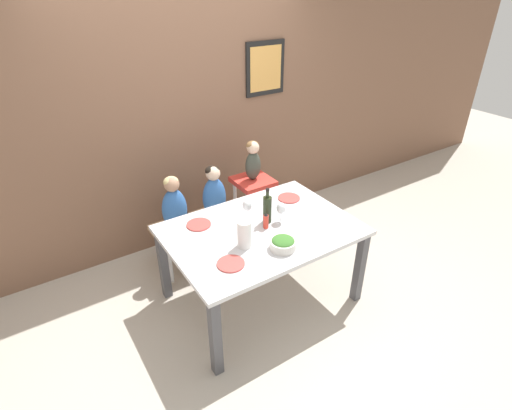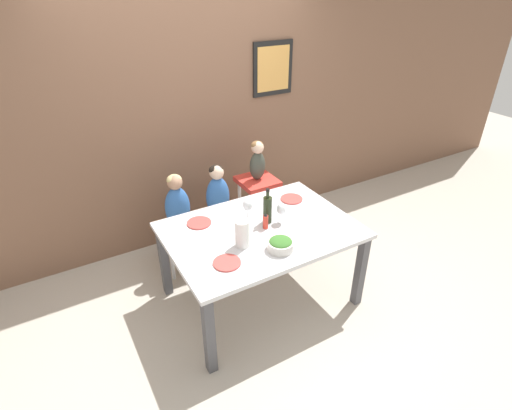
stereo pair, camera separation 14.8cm
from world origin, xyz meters
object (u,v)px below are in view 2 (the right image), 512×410
at_px(dinner_plate_back_right, 292,199).
at_px(paper_towel_roll, 242,234).
at_px(chair_far_center, 219,221).
at_px(dinner_plate_back_left, 199,223).
at_px(person_child_left, 177,202).
at_px(dinner_plate_front_left, 227,263).
at_px(chair_far_left, 180,232).
at_px(chair_right_highchair, 257,192).
at_px(person_baby_right, 257,159).
at_px(salad_bowl_large, 281,244).
at_px(wine_glass_far, 248,206).
at_px(wine_glass_near, 282,209).
at_px(wine_bottle, 267,209).
at_px(person_child_center, 218,192).

bearing_deg(dinner_plate_back_right, paper_towel_roll, -150.92).
bearing_deg(chair_far_center, dinner_plate_back_left, -129.60).
bearing_deg(person_child_left, dinner_plate_front_left, -90.63).
bearing_deg(person_child_left, chair_far_center, -0.09).
height_order(chair_far_left, chair_right_highchair, chair_right_highchair).
bearing_deg(person_baby_right, dinner_plate_back_left, -150.54).
xyz_separation_m(chair_right_highchair, person_baby_right, (0.00, 0.00, 0.37)).
distance_m(chair_far_center, person_child_left, 0.53).
height_order(person_baby_right, salad_bowl_large, person_baby_right).
relative_size(wine_glass_far, dinner_plate_back_right, 0.88).
height_order(chair_far_left, chair_far_center, same).
height_order(person_child_left, wine_glass_near, person_child_left).
distance_m(wine_bottle, paper_towel_roll, 0.39).
bearing_deg(dinner_plate_back_right, dinner_plate_back_left, 177.00).
xyz_separation_m(chair_right_highchair, paper_towel_roll, (-0.66, -0.92, 0.26)).
bearing_deg(person_child_center, chair_far_left, -179.91).
relative_size(person_baby_right, salad_bowl_large, 2.00).
height_order(person_child_center, wine_bottle, wine_bottle).
distance_m(person_child_center, dinner_plate_front_left, 1.13).
bearing_deg(chair_right_highchair, person_child_left, 179.95).
height_order(wine_glass_far, dinner_plate_front_left, wine_glass_far).
bearing_deg(dinner_plate_back_right, wine_bottle, -151.16).
height_order(chair_far_center, dinner_plate_back_left, dinner_plate_back_left).
height_order(chair_far_left, dinner_plate_back_left, dinner_plate_back_left).
xyz_separation_m(person_child_center, dinner_plate_back_right, (0.50, -0.51, 0.03)).
distance_m(person_child_center, dinner_plate_back_right, 0.72).
bearing_deg(paper_towel_roll, wine_bottle, 29.36).
bearing_deg(paper_towel_roll, person_child_left, 101.45).
xyz_separation_m(person_baby_right, paper_towel_roll, (-0.66, -0.92, -0.11)).
relative_size(chair_far_center, paper_towel_roll, 2.02).
xyz_separation_m(chair_far_left, salad_bowl_large, (0.41, -1.10, 0.40)).
distance_m(paper_towel_roll, wine_glass_far, 0.39).
distance_m(person_baby_right, wine_glass_far, 0.75).
xyz_separation_m(person_baby_right, wine_glass_near, (-0.23, -0.79, -0.10)).
xyz_separation_m(chair_right_highchair, person_child_center, (-0.44, 0.00, 0.13)).
bearing_deg(wine_glass_near, dinner_plate_front_left, -157.29).
height_order(chair_far_center, dinner_plate_back_right, dinner_plate_back_right).
distance_m(chair_right_highchair, dinner_plate_front_left, 1.37).
bearing_deg(chair_far_left, salad_bowl_large, -69.51).
bearing_deg(person_child_center, person_baby_right, 0.05).
height_order(wine_glass_near, dinner_plate_back_left, wine_glass_near).
height_order(dinner_plate_back_left, dinner_plate_back_right, same).
bearing_deg(paper_towel_roll, dinner_plate_back_right, 29.08).
height_order(salad_bowl_large, dinner_plate_back_left, salad_bowl_large).
relative_size(chair_far_center, dinner_plate_back_left, 2.22).
height_order(paper_towel_roll, salad_bowl_large, paper_towel_roll).
height_order(person_baby_right, paper_towel_roll, person_baby_right).
bearing_deg(person_child_left, wine_glass_far, -55.51).
xyz_separation_m(paper_towel_roll, wine_glass_far, (0.22, 0.32, 0.01)).
height_order(chair_right_highchair, salad_bowl_large, salad_bowl_large).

